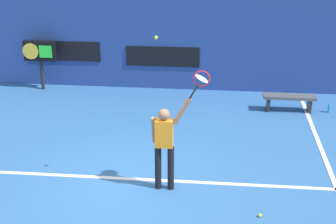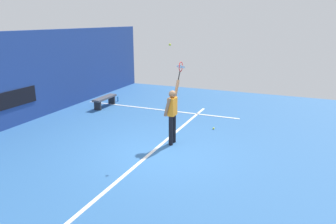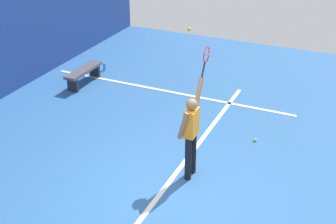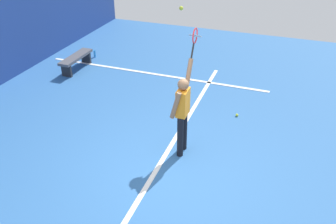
{
  "view_description": "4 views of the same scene",
  "coord_description": "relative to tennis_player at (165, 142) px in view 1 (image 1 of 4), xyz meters",
  "views": [
    {
      "loc": [
        1.65,
        -8.8,
        5.23
      ],
      "look_at": [
        0.71,
        0.43,
        1.43
      ],
      "focal_mm": 54.52,
      "sensor_mm": 36.0,
      "label": 1
    },
    {
      "loc": [
        -8.02,
        -3.59,
        3.72
      ],
      "look_at": [
        0.4,
        -0.03,
        1.09
      ],
      "focal_mm": 34.46,
      "sensor_mm": 36.0,
      "label": 2
    },
    {
      "loc": [
        -6.53,
        -2.86,
        5.44
      ],
      "look_at": [
        0.46,
        0.32,
        1.45
      ],
      "focal_mm": 50.4,
      "sensor_mm": 36.0,
      "label": 3
    },
    {
      "loc": [
        -5.04,
        -1.84,
        4.56
      ],
      "look_at": [
        0.35,
        0.13,
        1.13
      ],
      "focal_mm": 37.88,
      "sensor_mm": 36.0,
      "label": 4
    }
  ],
  "objects": [
    {
      "name": "court_sideline",
      "position": [
        3.4,
        2.05,
        -1.0
      ],
      "size": [
        0.1,
        7.0,
        0.01
      ],
      "primitive_type": "cube",
      "color": "white",
      "rests_on": "ground_plane"
    },
    {
      "name": "sponsor_banner_center",
      "position": [
        -0.69,
        5.84,
        0.01
      ],
      "size": [
        2.2,
        0.03,
        0.6
      ],
      "primitive_type": "cube",
      "color": "black"
    },
    {
      "name": "back_wall",
      "position": [
        -0.69,
        5.96,
        0.66
      ],
      "size": [
        18.0,
        0.2,
        3.35
      ],
      "primitive_type": "cube",
      "color": "navy",
      "rests_on": "ground_plane"
    },
    {
      "name": "tennis_ball",
      "position": [
        -0.15,
        0.02,
        2.03
      ],
      "size": [
        0.07,
        0.07,
        0.07
      ],
      "primitive_type": "sphere",
      "color": "#CCE033"
    },
    {
      "name": "court_baseline",
      "position": [
        -0.69,
        0.27,
        -1.0
      ],
      "size": [
        10.0,
        0.1,
        0.01
      ],
      "primitive_type": "cube",
      "color": "white",
      "rests_on": "ground_plane"
    },
    {
      "name": "scoreboard_clock",
      "position": [
        -4.33,
        5.45,
        0.14
      ],
      "size": [
        0.96,
        0.2,
        1.5
      ],
      "color": "black",
      "rests_on": "ground_plane"
    },
    {
      "name": "spare_ball",
      "position": [
        1.82,
        -0.83,
        -0.98
      ],
      "size": [
        0.07,
        0.07,
        0.07
      ],
      "primitive_type": "sphere",
      "color": "#CCE033",
      "rests_on": "ground_plane"
    },
    {
      "name": "court_bench",
      "position": [
        2.91,
        4.4,
        -0.67
      ],
      "size": [
        1.4,
        0.36,
        0.45
      ],
      "color": "#4C4C51",
      "rests_on": "ground_plane"
    },
    {
      "name": "tennis_racket",
      "position": [
        0.66,
        -0.0,
        1.27
      ],
      "size": [
        0.44,
        0.27,
        0.61
      ],
      "color": "black"
    },
    {
      "name": "tennis_player",
      "position": [
        0.0,
        0.0,
        0.0
      ],
      "size": [
        0.76,
        0.31,
        1.94
      ],
      "color": "black",
      "rests_on": "ground_plane"
    },
    {
      "name": "ground_plane",
      "position": [
        -0.69,
        0.05,
        -1.01
      ],
      "size": [
        18.0,
        18.0,
        0.0
      ],
      "primitive_type": "plane",
      "color": "#2D609E"
    },
    {
      "name": "sponsor_banner_portside",
      "position": [
        -3.69,
        5.84,
        0.09
      ],
      "size": [
        2.2,
        0.03,
        0.6
      ],
      "primitive_type": "cube",
      "color": "black"
    },
    {
      "name": "water_bottle",
      "position": [
        3.99,
        4.4,
        -0.89
      ],
      "size": [
        0.07,
        0.07,
        0.24
      ],
      "primitive_type": "cylinder",
      "color": "#338CD8",
      "rests_on": "ground_plane"
    }
  ]
}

